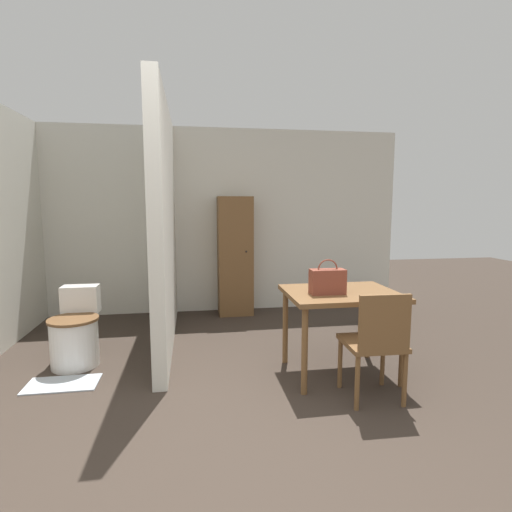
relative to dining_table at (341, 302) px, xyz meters
name	(u,v)px	position (x,y,z in m)	size (l,w,h in m)	color
ground_plane	(249,493)	(-1.00, -1.33, -0.65)	(16.00, 16.00, 0.00)	#382D26
wall_back	(211,221)	(-1.00, 2.36, 0.60)	(5.31, 0.12, 2.50)	silver
partition_wall	(165,227)	(-1.54, 1.10, 0.60)	(0.12, 2.41, 2.50)	silver
dining_table	(341,302)	(0.00, 0.00, 0.00)	(0.94, 0.76, 0.74)	brown
wooden_chair	(376,341)	(0.08, -0.51, -0.18)	(0.44, 0.44, 0.85)	brown
toilet	(76,334)	(-2.34, 0.60, -0.36)	(0.44, 0.59, 0.70)	white
handbag	(327,281)	(-0.15, -0.07, 0.20)	(0.29, 0.13, 0.29)	brown
wooden_cabinet	(235,256)	(-0.69, 2.09, 0.14)	(0.46, 0.40, 1.58)	brown
bath_mat	(62,384)	(-2.34, 0.15, -0.64)	(0.57, 0.31, 0.01)	#B2BCC6
space_heater	(372,309)	(0.89, 1.25, -0.43)	(0.26, 0.19, 0.43)	#2D2D33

